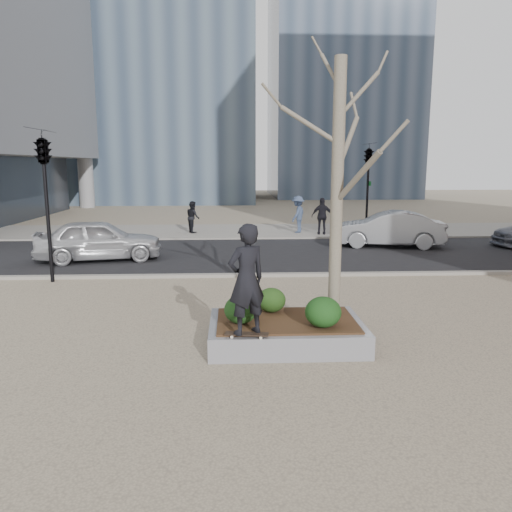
{
  "coord_description": "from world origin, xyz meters",
  "views": [
    {
      "loc": [
        -0.04,
        -9.38,
        3.49
      ],
      "look_at": [
        0.5,
        2.0,
        1.4
      ],
      "focal_mm": 35.0,
      "sensor_mm": 36.0,
      "label": 1
    }
  ],
  "objects_px": {
    "planter": "(286,332)",
    "police_car": "(99,240)",
    "skateboard": "(247,335)",
    "skateboarder": "(247,279)"
  },
  "relations": [
    {
      "from": "planter",
      "to": "police_car",
      "type": "relative_size",
      "value": 0.67
    },
    {
      "from": "skateboard",
      "to": "skateboarder",
      "type": "relative_size",
      "value": 0.39
    },
    {
      "from": "planter",
      "to": "skateboard",
      "type": "distance_m",
      "value": 1.22
    },
    {
      "from": "planter",
      "to": "police_car",
      "type": "xyz_separation_m",
      "value": [
        -5.94,
        8.92,
        0.56
      ]
    },
    {
      "from": "planter",
      "to": "skateboarder",
      "type": "bearing_deg",
      "value": -132.4
    },
    {
      "from": "skateboard",
      "to": "police_car",
      "type": "xyz_separation_m",
      "value": [
        -5.13,
        9.8,
        0.29
      ]
    },
    {
      "from": "planter",
      "to": "skateboarder",
      "type": "xyz_separation_m",
      "value": [
        -0.8,
        -0.88,
        1.29
      ]
    },
    {
      "from": "skateboarder",
      "to": "planter",
      "type": "bearing_deg",
      "value": -160.98
    },
    {
      "from": "planter",
      "to": "police_car",
      "type": "bearing_deg",
      "value": 123.64
    },
    {
      "from": "skateboarder",
      "to": "police_car",
      "type": "height_order",
      "value": "skateboarder"
    }
  ]
}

